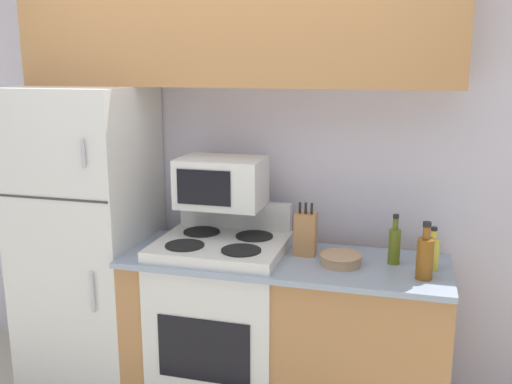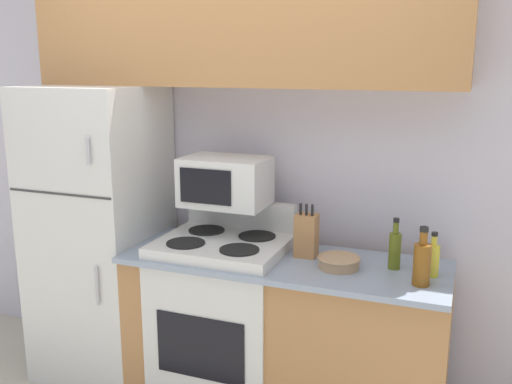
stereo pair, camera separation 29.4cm
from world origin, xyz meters
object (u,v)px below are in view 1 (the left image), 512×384
stove (222,320)px  bottle_olive_oil (394,244)px  refrigerator (89,238)px  microwave (221,182)px  knife_block (306,234)px  bowl (341,259)px  bottle_cooking_spray (433,253)px  bottle_whiskey (425,257)px

stove → bottle_olive_oil: (0.91, 0.06, 0.50)m
refrigerator → bottle_olive_oil: size_ratio=6.80×
microwave → knife_block: microwave is taller
refrigerator → bowl: size_ratio=8.23×
microwave → bottle_cooking_spray: size_ratio=2.11×
bowl → bottle_cooking_spray: size_ratio=0.98×
bottle_whiskey → stove: bearing=173.7°
refrigerator → knife_block: 1.30m
bowl → bottle_whiskey: size_ratio=0.77×
stove → microwave: size_ratio=2.40×
knife_block → bottle_cooking_spray: knife_block is taller
refrigerator → bottle_whiskey: (1.90, -0.17, 0.12)m
knife_block → bowl: (0.20, -0.11, -0.08)m
knife_block → bowl: bearing=-29.2°
refrigerator → bottle_olive_oil: 1.76m
stove → bottle_olive_oil: bearing=3.7°
refrigerator → bottle_olive_oil: bearing=0.0°
bottle_cooking_spray → stove: bearing=-179.0°
bottle_cooking_spray → bottle_olive_oil: bottle_olive_oil is taller
bottle_cooking_spray → refrigerator: bearing=178.8°
stove → microwave: (-0.03, 0.12, 0.76)m
knife_block → bottle_olive_oil: knife_block is taller
microwave → bottle_cooking_spray: (1.13, -0.10, -0.27)m
microwave → bowl: (0.68, -0.15, -0.33)m
microwave → knife_block: 0.54m
bowl → bottle_cooking_spray: bottle_cooking_spray is taller
refrigerator → bottle_olive_oil: (1.75, 0.00, 0.11)m
refrigerator → stove: refrigerator is taller
stove → knife_block: 0.69m
refrigerator → bottle_cooking_spray: bearing=-1.2°
stove → bottle_whiskey: bearing=-6.3°
bowl → bottle_olive_oil: (0.26, 0.09, 0.07)m
stove → microwave: microwave is taller
stove → bottle_whiskey: size_ratio=3.98×
knife_block → bottle_olive_oil: bearing=-2.9°
stove → knife_block: knife_block is taller
knife_block → bottle_cooking_spray: size_ratio=1.31×
microwave → bottle_olive_oil: bearing=-3.7°
refrigerator → microwave: size_ratio=3.80×
refrigerator → stove: bearing=-4.0°
bowl → stove: bearing=177.3°
microwave → knife_block: bearing=-4.4°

